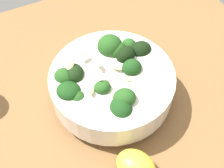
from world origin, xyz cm
name	(u,v)px	position (x,y,z in cm)	size (l,w,h in cm)	color
ground_plane	(122,108)	(0.00, 0.00, -1.99)	(69.54, 69.54, 3.97)	brown
bowl_of_broccoli	(111,81)	(2.14, 1.10, 4.46)	(21.13, 21.13, 10.22)	silver
lemon_wedge	(136,166)	(-11.98, 4.09, 1.86)	(6.26, 4.83, 3.72)	yellow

